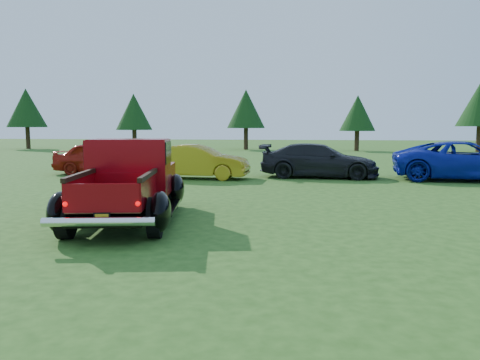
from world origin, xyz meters
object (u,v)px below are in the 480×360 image
at_px(tree_mid_right, 358,113).
at_px(show_car_grey, 319,161).
at_px(tree_mid_left, 246,109).
at_px(tree_far_west, 26,108).
at_px(show_car_yellow, 197,162).
at_px(pickup_truck, 130,181).
at_px(show_car_blue, 467,161).
at_px(tree_west, 134,112).
at_px(show_car_red, 103,158).

bearing_deg(tree_mid_right, show_car_grey, -100.65).
bearing_deg(tree_mid_left, tree_far_west, -176.99).
xyz_separation_m(tree_mid_left, show_car_yellow, (0.69, -22.05, -2.75)).
height_order(pickup_truck, show_car_blue, pickup_truck).
xyz_separation_m(tree_far_west, show_car_blue, (29.48, -20.41, -2.81)).
xyz_separation_m(tree_mid_left, show_car_grey, (5.23, -21.08, -2.73)).
relative_size(tree_mid_left, pickup_truck, 1.05).
xyz_separation_m(show_car_yellow, show_car_grey, (4.54, 0.97, 0.02)).
distance_m(tree_mid_left, show_car_yellow, 22.23).
bearing_deg(show_car_yellow, pickup_truck, -175.63).
bearing_deg(tree_far_west, show_car_blue, -34.69).
bearing_deg(show_car_blue, show_car_yellow, 100.12).
bearing_deg(pickup_truck, tree_far_west, 115.32).
bearing_deg(tree_west, tree_mid_right, 3.18).
height_order(tree_mid_right, show_car_red, tree_mid_right).
xyz_separation_m(tree_far_west, pickup_truck, (19.93, -28.70, -2.72)).
relative_size(tree_mid_right, show_car_red, 1.13).
bearing_deg(pickup_truck, show_car_blue, 31.49).
height_order(tree_west, tree_mid_right, tree_west).
distance_m(tree_mid_left, tree_mid_right, 9.06).
bearing_deg(show_car_red, tree_west, 16.44).
relative_size(show_car_yellow, show_car_grey, 0.86).
bearing_deg(tree_mid_right, show_car_red, -122.06).
bearing_deg(tree_mid_right, show_car_blue, -85.84).
bearing_deg(show_car_red, tree_mid_left, -9.22).
height_order(show_car_yellow, show_car_grey, show_car_grey).
bearing_deg(tree_mid_left, show_car_red, -99.48).
bearing_deg(tree_mid_left, show_car_blue, -63.91).
relative_size(tree_mid_left, show_car_grey, 1.12).
bearing_deg(show_car_grey, tree_mid_right, -6.81).
xyz_separation_m(show_car_red, show_car_yellow, (4.19, -1.09, -0.03)).
bearing_deg(tree_mid_right, show_car_yellow, -111.55).
relative_size(pickup_truck, show_car_grey, 1.07).
distance_m(tree_mid_left, show_car_grey, 21.89).
bearing_deg(tree_far_west, show_car_yellow, -46.91).
relative_size(tree_west, pickup_truck, 0.96).
distance_m(tree_far_west, show_car_blue, 35.97).
bearing_deg(show_car_grey, pickup_truck, 157.32).
relative_size(tree_west, tree_mid_right, 1.05).
bearing_deg(show_car_yellow, show_car_grey, -75.35).
height_order(tree_mid_left, tree_mid_right, tree_mid_left).
bearing_deg(show_car_blue, tree_far_west, 61.68).
xyz_separation_m(tree_far_west, tree_mid_left, (19.00, 1.00, -0.14)).
bearing_deg(tree_west, tree_far_west, 174.29).
height_order(show_car_red, show_car_grey, show_car_red).
distance_m(tree_mid_right, show_car_grey, 20.56).
xyz_separation_m(tree_far_west, show_car_red, (15.50, -19.96, -2.86)).
distance_m(tree_west, show_car_yellow, 22.40).
relative_size(tree_far_west, tree_mid_right, 1.18).
bearing_deg(tree_far_west, pickup_truck, -55.23).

